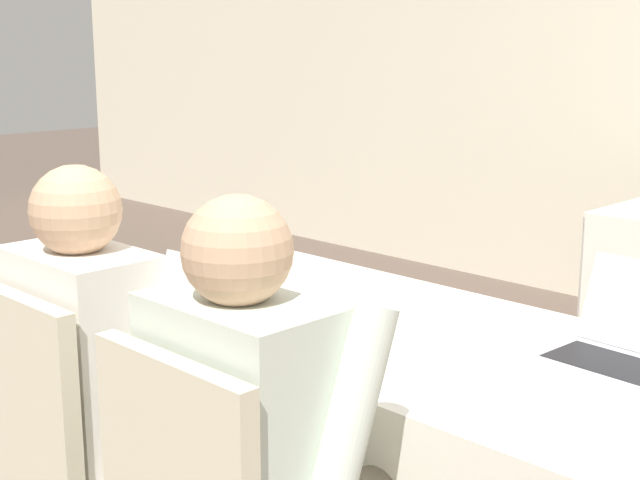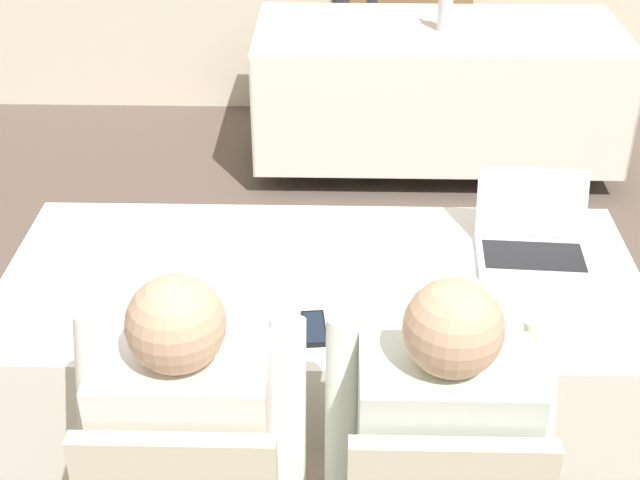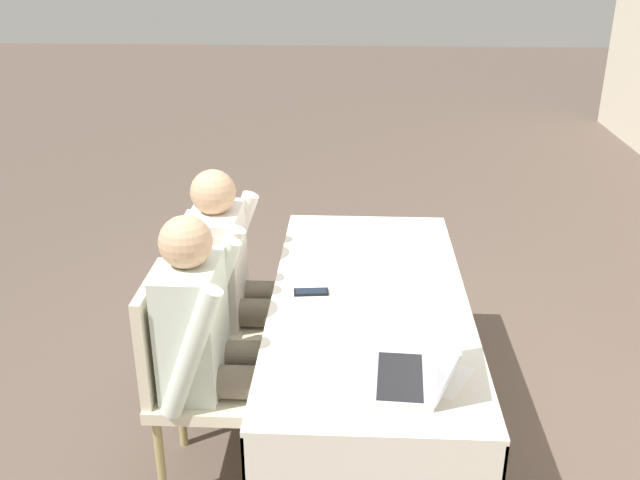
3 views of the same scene
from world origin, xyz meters
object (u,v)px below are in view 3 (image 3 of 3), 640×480
at_px(laptop, 413,371).
at_px(person_checkered_shirt, 235,276).
at_px(cell_phone, 311,292).
at_px(chair_near_right, 190,372).
at_px(person_white_shirt, 213,338).
at_px(chair_near_left, 215,306).

relative_size(laptop, person_checkered_shirt, 0.29).
distance_m(cell_phone, chair_near_right, 0.59).
xyz_separation_m(cell_phone, person_white_shirt, (0.29, -0.36, -0.06)).
xyz_separation_m(cell_phone, person_checkered_shirt, (-0.26, -0.36, -0.06)).
relative_size(cell_phone, person_white_shirt, 0.13).
distance_m(chair_near_left, person_checkered_shirt, 0.19).
bearing_deg(person_white_shirt, cell_phone, -51.95).
distance_m(cell_phone, person_checkered_shirt, 0.45).
bearing_deg(cell_phone, chair_near_left, -124.64).
bearing_deg(person_white_shirt, laptop, -114.52).
bearing_deg(chair_near_right, laptop, -111.82).
height_order(cell_phone, person_white_shirt, person_white_shirt).
bearing_deg(cell_phone, laptop, 25.38).
distance_m(chair_near_right, person_checkered_shirt, 0.57).
distance_m(chair_near_left, chair_near_right, 0.54).
xyz_separation_m(cell_phone, chair_near_right, (0.29, -0.47, -0.22)).
relative_size(cell_phone, chair_near_left, 0.17).
bearing_deg(person_white_shirt, person_checkered_shirt, 0.00).
bearing_deg(laptop, person_checkered_shirt, -136.45).
height_order(laptop, cell_phone, laptop).
distance_m(laptop, chair_near_left, 1.25).
height_order(chair_near_right, person_checkered_shirt, person_checkered_shirt).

